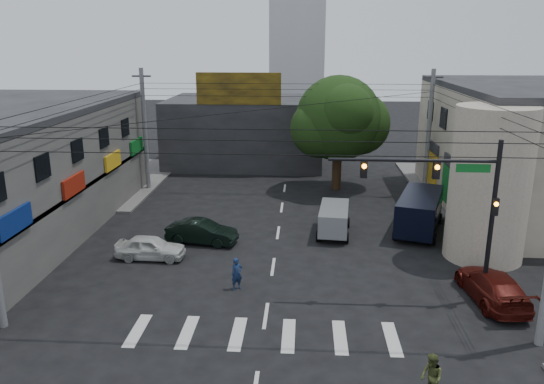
# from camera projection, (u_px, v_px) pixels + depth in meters

# --- Properties ---
(ground) EXTENTS (160.00, 160.00, 0.00)m
(ground) POSITION_uv_depth(u_px,v_px,m) (271.00, 284.00, 25.06)
(ground) COLOR black
(ground) RESTS_ON ground
(sidewalk_far_left) EXTENTS (16.00, 16.00, 0.15)m
(sidewalk_far_left) POSITION_uv_depth(u_px,v_px,m) (66.00, 180.00, 43.39)
(sidewalk_far_left) COLOR #514F4C
(sidewalk_far_left) RESTS_ON ground
(sidewalk_far_right) EXTENTS (16.00, 16.00, 0.15)m
(sidewalk_far_right) POSITION_uv_depth(u_px,v_px,m) (516.00, 188.00, 41.23)
(sidewalk_far_right) COLOR #514F4C
(sidewalk_far_right) RESTS_ON ground
(corner_column) EXTENTS (4.00, 4.00, 8.00)m
(corner_column) POSITION_uv_depth(u_px,v_px,m) (489.00, 184.00, 27.14)
(corner_column) COLOR gray
(corner_column) RESTS_ON ground
(building_far) EXTENTS (14.00, 10.00, 6.00)m
(building_far) POSITION_uv_depth(u_px,v_px,m) (246.00, 131.00, 49.42)
(building_far) COLOR #232326
(building_far) RESTS_ON ground
(billboard) EXTENTS (7.00, 0.30, 2.60)m
(billboard) POSITION_uv_depth(u_px,v_px,m) (239.00, 89.00, 43.54)
(billboard) COLOR olive
(billboard) RESTS_ON building_far
(street_tree) EXTENTS (6.40, 6.40, 8.70)m
(street_tree) POSITION_uv_depth(u_px,v_px,m) (338.00, 119.00, 39.63)
(street_tree) COLOR black
(street_tree) RESTS_ON ground
(traffic_gantry) EXTENTS (7.10, 0.35, 7.20)m
(traffic_gantry) POSITION_uv_depth(u_px,v_px,m) (454.00, 195.00, 22.30)
(traffic_gantry) COLOR black
(traffic_gantry) RESTS_ON ground
(utility_pole_far_left) EXTENTS (0.32, 0.32, 9.20)m
(utility_pole_far_left) POSITION_uv_depth(u_px,v_px,m) (145.00, 130.00, 39.78)
(utility_pole_far_left) COLOR #59595B
(utility_pole_far_left) RESTS_ON ground
(utility_pole_far_right) EXTENTS (0.32, 0.32, 9.20)m
(utility_pole_far_right) POSITION_uv_depth(u_px,v_px,m) (429.00, 133.00, 38.52)
(utility_pole_far_right) COLOR #59595B
(utility_pole_far_right) RESTS_ON ground
(dark_sedan) EXTENTS (2.74, 4.47, 1.32)m
(dark_sedan) POSITION_uv_depth(u_px,v_px,m) (202.00, 232.00, 30.00)
(dark_sedan) COLOR black
(dark_sedan) RESTS_ON ground
(white_compact) EXTENTS (1.69, 3.75, 1.25)m
(white_compact) POSITION_uv_depth(u_px,v_px,m) (151.00, 247.00, 27.84)
(white_compact) COLOR silver
(white_compact) RESTS_ON ground
(maroon_sedan) EXTENTS (2.87, 5.14, 1.38)m
(maroon_sedan) POSITION_uv_depth(u_px,v_px,m) (492.00, 286.00, 23.28)
(maroon_sedan) COLOR #410D09
(maroon_sedan) RESTS_ON ground
(silver_minivan) EXTENTS (4.20, 2.37, 1.67)m
(silver_minivan) POSITION_uv_depth(u_px,v_px,m) (334.00, 221.00, 31.32)
(silver_minivan) COLOR gray
(silver_minivan) RESTS_ON ground
(navy_van) EXTENTS (6.98, 5.55, 2.28)m
(navy_van) POSITION_uv_depth(u_px,v_px,m) (419.00, 213.00, 31.74)
(navy_van) COLOR black
(navy_van) RESTS_ON ground
(traffic_officer) EXTENTS (0.89, 0.87, 1.52)m
(traffic_officer) POSITION_uv_depth(u_px,v_px,m) (237.00, 274.00, 24.38)
(traffic_officer) COLOR #142347
(traffic_officer) RESTS_ON ground
(pedestrian_olive) EXTENTS (1.11, 1.03, 1.60)m
(pedestrian_olive) POSITION_uv_depth(u_px,v_px,m) (431.00, 377.00, 16.80)
(pedestrian_olive) COLOR #414B22
(pedestrian_olive) RESTS_ON ground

